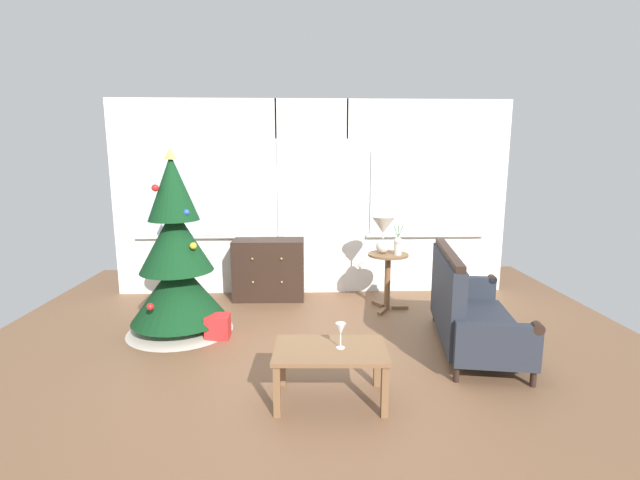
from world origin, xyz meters
The scene contains 11 objects.
ground_plane centered at (0.00, 0.00, 0.00)m, with size 6.76×6.76×0.00m, color brown.
back_wall_with_door centered at (0.00, 2.08, 1.28)m, with size 5.20×0.14×2.55m.
christmas_tree centered at (-1.43, 0.71, 0.71)m, with size 1.10×1.10×1.91m.
dresser_cabinet centered at (-0.56, 1.79, 0.39)m, with size 0.91×0.46×0.78m.
settee_sofa centered at (1.43, 0.18, 0.38)m, with size 0.93×1.62×0.96m.
side_table centered at (0.89, 1.31, 0.49)m, with size 0.50×0.48×0.69m.
table_lamp centered at (0.83, 1.35, 0.97)m, with size 0.28×0.28×0.44m.
flower_vase centered at (0.99, 1.25, 0.80)m, with size 0.11×0.10×0.35m.
coffee_table centered at (0.08, -0.72, 0.35)m, with size 0.86×0.55×0.42m.
wine_glass centered at (0.15, -0.72, 0.56)m, with size 0.08×0.08×0.20m.
gift_box centered at (-0.99, 0.51, 0.12)m, with size 0.24×0.21×0.24m, color red.
Camera 1 is at (-0.12, -3.83, 1.81)m, focal length 25.07 mm.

